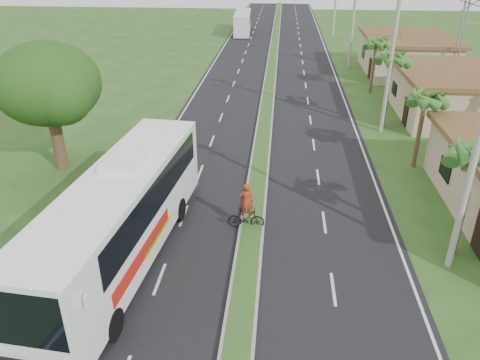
{
  "coord_description": "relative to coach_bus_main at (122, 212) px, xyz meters",
  "views": [
    {
      "loc": [
        1.11,
        -14.82,
        12.2
      ],
      "look_at": [
        -0.72,
        5.69,
        1.8
      ],
      "focal_mm": 35.0,
      "sensor_mm": 36.0,
      "label": 1
    }
  ],
  "objects": [
    {
      "name": "palm_verge_a",
      "position": [
        14.19,
        1.8,
        2.35
      ],
      "size": [
        2.4,
        2.4,
        5.45
      ],
      "color": "#473321",
      "rests_on": "ground"
    },
    {
      "name": "ground",
      "position": [
        5.19,
        -1.2,
        -2.39
      ],
      "size": [
        180.0,
        180.0,
        0.0
      ],
      "primitive_type": "plane",
      "color": "#264E1C",
      "rests_on": "ground"
    },
    {
      "name": "lane_edge_right",
      "position": [
        11.89,
        18.8,
        -2.39
      ],
      "size": [
        0.12,
        160.0,
        0.01
      ],
      "primitive_type": "cube",
      "color": "silver",
      "rests_on": "ground"
    },
    {
      "name": "lane_edge_left",
      "position": [
        -1.51,
        18.8,
        -2.39
      ],
      "size": [
        0.12,
        160.0,
        0.01
      ],
      "primitive_type": "cube",
      "color": "silver",
      "rests_on": "ground"
    },
    {
      "name": "coach_bus_main",
      "position": [
        0.0,
        0.0,
        0.0
      ],
      "size": [
        3.98,
        13.67,
        4.36
      ],
      "rotation": [
        0.0,
        0.0,
        -0.09
      ],
      "color": "white",
      "rests_on": "ground"
    },
    {
      "name": "coach_bus_far",
      "position": [
        0.12,
        58.01,
        -0.65
      ],
      "size": [
        2.81,
        10.64,
        3.07
      ],
      "rotation": [
        0.0,
        0.0,
        0.05
      ],
      "color": "silver",
      "rests_on": "ground"
    },
    {
      "name": "utility_pole_b",
      "position": [
        13.67,
        16.8,
        3.86
      ],
      "size": [
        3.2,
        0.28,
        12.0
      ],
      "color": "gray",
      "rests_on": "ground"
    },
    {
      "name": "median_strip",
      "position": [
        5.19,
        18.8,
        -2.29
      ],
      "size": [
        1.2,
        160.0,
        0.18
      ],
      "color": "gray",
      "rests_on": "ground"
    },
    {
      "name": "palm_verge_b",
      "position": [
        14.59,
        10.8,
        1.96
      ],
      "size": [
        2.4,
        2.4,
        5.05
      ],
      "color": "#473321",
      "rests_on": "ground"
    },
    {
      "name": "shade_tree",
      "position": [
        -6.92,
        8.82,
        2.63
      ],
      "size": [
        6.3,
        6.0,
        7.54
      ],
      "color": "#473321",
      "rests_on": "ground"
    },
    {
      "name": "motorcyclist",
      "position": [
        4.91,
        2.98,
        -1.52
      ],
      "size": [
        1.76,
        0.5,
        2.39
      ],
      "rotation": [
        0.0,
        0.0,
        0.01
      ],
      "color": "black",
      "rests_on": "ground"
    },
    {
      "name": "shop_mid",
      "position": [
        19.19,
        20.8,
        -0.54
      ],
      "size": [
        7.6,
        10.6,
        3.67
      ],
      "color": "tan",
      "rests_on": "ground"
    },
    {
      "name": "palm_verge_c",
      "position": [
        13.99,
        17.8,
        2.73
      ],
      "size": [
        2.4,
        2.4,
        5.85
      ],
      "color": "#473321",
      "rests_on": "ground"
    },
    {
      "name": "utility_pole_a",
      "position": [
        13.69,
        0.8,
        3.28
      ],
      "size": [
        1.6,
        0.28,
        11.0
      ],
      "color": "gray",
      "rests_on": "ground"
    },
    {
      "name": "road_asphalt",
      "position": [
        5.19,
        18.8,
        -2.38
      ],
      "size": [
        14.0,
        160.0,
        0.02
      ],
      "primitive_type": "cube",
      "color": "black",
      "rests_on": "ground"
    },
    {
      "name": "shop_far",
      "position": [
        19.19,
        34.8,
        -0.47
      ],
      "size": [
        8.6,
        11.6,
        3.82
      ],
      "color": "tan",
      "rests_on": "ground"
    },
    {
      "name": "palm_verge_d",
      "position": [
        14.49,
        26.8,
        2.15
      ],
      "size": [
        2.4,
        2.4,
        5.25
      ],
      "color": "#473321",
      "rests_on": "ground"
    },
    {
      "name": "utility_pole_c",
      "position": [
        13.69,
        36.8,
        3.28
      ],
      "size": [
        1.6,
        0.28,
        11.0
      ],
      "color": "gray",
      "rests_on": "ground"
    }
  ]
}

